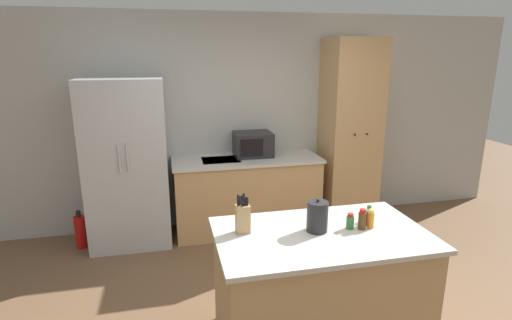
{
  "coord_description": "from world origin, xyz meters",
  "views": [
    {
      "loc": [
        -0.95,
        -2.52,
        2.13
      ],
      "look_at": [
        -0.06,
        1.4,
        1.05
      ],
      "focal_mm": 28.0,
      "sensor_mm": 36.0,
      "label": 1
    }
  ],
  "objects_px": {
    "knife_block": "(243,218)",
    "spice_bottle_short_red": "(362,220)",
    "spice_bottle_tall_dark": "(368,218)",
    "spice_bottle_green_herb": "(350,222)",
    "pantry_cabinet": "(349,133)",
    "spice_bottle_pale_salt": "(371,219)",
    "spice_bottle_amber_oil": "(369,213)",
    "refrigerator": "(127,164)",
    "microwave": "(253,144)",
    "fire_extinguisher": "(80,231)",
    "kettle": "(317,216)"
  },
  "relations": [
    {
      "from": "knife_block",
      "to": "spice_bottle_short_red",
      "type": "bearing_deg",
      "value": -8.78
    },
    {
      "from": "spice_bottle_tall_dark",
      "to": "spice_bottle_green_herb",
      "type": "height_order",
      "value": "spice_bottle_green_herb"
    },
    {
      "from": "pantry_cabinet",
      "to": "spice_bottle_pale_salt",
      "type": "xyz_separation_m",
      "value": [
        -0.83,
        -2.1,
        -0.19
      ]
    },
    {
      "from": "pantry_cabinet",
      "to": "spice_bottle_amber_oil",
      "type": "bearing_deg",
      "value": -111.37
    },
    {
      "from": "spice_bottle_tall_dark",
      "to": "spice_bottle_amber_oil",
      "type": "distance_m",
      "value": 0.08
    },
    {
      "from": "spice_bottle_pale_salt",
      "to": "spice_bottle_green_herb",
      "type": "bearing_deg",
      "value": 170.3
    },
    {
      "from": "refrigerator",
      "to": "microwave",
      "type": "bearing_deg",
      "value": 4.87
    },
    {
      "from": "spice_bottle_green_herb",
      "to": "spice_bottle_short_red",
      "type": "bearing_deg",
      "value": -16.59
    },
    {
      "from": "fire_extinguisher",
      "to": "pantry_cabinet",
      "type": "bearing_deg",
      "value": 1.37
    },
    {
      "from": "spice_bottle_pale_salt",
      "to": "refrigerator",
      "type": "bearing_deg",
      "value": 132.05
    },
    {
      "from": "fire_extinguisher",
      "to": "refrigerator",
      "type": "bearing_deg",
      "value": 3.75
    },
    {
      "from": "refrigerator",
      "to": "spice_bottle_pale_salt",
      "type": "bearing_deg",
      "value": -47.95
    },
    {
      "from": "knife_block",
      "to": "spice_bottle_pale_salt",
      "type": "xyz_separation_m",
      "value": [
        0.92,
        -0.13,
        -0.04
      ]
    },
    {
      "from": "spice_bottle_green_herb",
      "to": "spice_bottle_pale_salt",
      "type": "height_order",
      "value": "spice_bottle_pale_salt"
    },
    {
      "from": "refrigerator",
      "to": "spice_bottle_green_herb",
      "type": "relative_size",
      "value": 16.11
    },
    {
      "from": "microwave",
      "to": "spice_bottle_amber_oil",
      "type": "relative_size",
      "value": 3.82
    },
    {
      "from": "refrigerator",
      "to": "spice_bottle_tall_dark",
      "type": "distance_m",
      "value": 2.74
    },
    {
      "from": "spice_bottle_pale_salt",
      "to": "pantry_cabinet",
      "type": "bearing_deg",
      "value": 68.54
    },
    {
      "from": "spice_bottle_tall_dark",
      "to": "spice_bottle_green_herb",
      "type": "distance_m",
      "value": 0.17
    },
    {
      "from": "spice_bottle_green_herb",
      "to": "fire_extinguisher",
      "type": "relative_size",
      "value": 0.27
    },
    {
      "from": "microwave",
      "to": "spice_bottle_pale_salt",
      "type": "relative_size",
      "value": 3.11
    },
    {
      "from": "pantry_cabinet",
      "to": "microwave",
      "type": "xyz_separation_m",
      "value": [
        -1.22,
        0.08,
        -0.1
      ]
    },
    {
      "from": "spice_bottle_short_red",
      "to": "spice_bottle_tall_dark",
      "type": "bearing_deg",
      "value": 37.03
    },
    {
      "from": "spice_bottle_tall_dark",
      "to": "spice_bottle_short_red",
      "type": "xyz_separation_m",
      "value": [
        -0.08,
        -0.06,
        0.02
      ]
    },
    {
      "from": "fire_extinguisher",
      "to": "spice_bottle_pale_salt",
      "type": "bearing_deg",
      "value": -39.91
    },
    {
      "from": "knife_block",
      "to": "spice_bottle_pale_salt",
      "type": "relative_size",
      "value": 2.05
    },
    {
      "from": "microwave",
      "to": "spice_bottle_pale_salt",
      "type": "bearing_deg",
      "value": -79.73
    },
    {
      "from": "refrigerator",
      "to": "fire_extinguisher",
      "type": "xyz_separation_m",
      "value": [
        -0.56,
        -0.04,
        -0.74
      ]
    },
    {
      "from": "kettle",
      "to": "spice_bottle_green_herb",
      "type": "bearing_deg",
      "value": -3.53
    },
    {
      "from": "spice_bottle_green_herb",
      "to": "spice_bottle_amber_oil",
      "type": "bearing_deg",
      "value": 27.88
    },
    {
      "from": "microwave",
      "to": "fire_extinguisher",
      "type": "bearing_deg",
      "value": -175.44
    },
    {
      "from": "spice_bottle_amber_oil",
      "to": "microwave",
      "type": "bearing_deg",
      "value": 102.46
    },
    {
      "from": "kettle",
      "to": "refrigerator",
      "type": "bearing_deg",
      "value": 125.86
    },
    {
      "from": "spice_bottle_tall_dark",
      "to": "spice_bottle_amber_oil",
      "type": "relative_size",
      "value": 0.9
    },
    {
      "from": "refrigerator",
      "to": "spice_bottle_amber_oil",
      "type": "distance_m",
      "value": 2.72
    },
    {
      "from": "spice_bottle_short_red",
      "to": "spice_bottle_green_herb",
      "type": "xyz_separation_m",
      "value": [
        -0.08,
        0.02,
        -0.02
      ]
    },
    {
      "from": "spice_bottle_amber_oil",
      "to": "pantry_cabinet",
      "type": "bearing_deg",
      "value": 68.63
    },
    {
      "from": "spice_bottle_tall_dark",
      "to": "spice_bottle_pale_salt",
      "type": "relative_size",
      "value": 0.73
    },
    {
      "from": "spice_bottle_tall_dark",
      "to": "spice_bottle_amber_oil",
      "type": "xyz_separation_m",
      "value": [
        0.04,
        0.07,
        0.01
      ]
    },
    {
      "from": "refrigerator",
      "to": "spice_bottle_amber_oil",
      "type": "relative_size",
      "value": 15.93
    },
    {
      "from": "refrigerator",
      "to": "kettle",
      "type": "height_order",
      "value": "refrigerator"
    },
    {
      "from": "spice_bottle_tall_dark",
      "to": "spice_bottle_short_red",
      "type": "relative_size",
      "value": 0.69
    },
    {
      "from": "spice_bottle_green_herb",
      "to": "kettle",
      "type": "xyz_separation_m",
      "value": [
        -0.25,
        0.02,
        0.06
      ]
    },
    {
      "from": "refrigerator",
      "to": "fire_extinguisher",
      "type": "height_order",
      "value": "refrigerator"
    },
    {
      "from": "spice_bottle_amber_oil",
      "to": "spice_bottle_pale_salt",
      "type": "xyz_separation_m",
      "value": [
        -0.06,
        -0.14,
        0.01
      ]
    },
    {
      "from": "microwave",
      "to": "spice_bottle_amber_oil",
      "type": "height_order",
      "value": "microwave"
    },
    {
      "from": "spice_bottle_short_red",
      "to": "spice_bottle_green_herb",
      "type": "height_order",
      "value": "spice_bottle_short_red"
    },
    {
      "from": "spice_bottle_amber_oil",
      "to": "spice_bottle_tall_dark",
      "type": "bearing_deg",
      "value": -121.27
    },
    {
      "from": "pantry_cabinet",
      "to": "spice_bottle_short_red",
      "type": "relative_size",
      "value": 15.09
    },
    {
      "from": "pantry_cabinet",
      "to": "spice_bottle_tall_dark",
      "type": "bearing_deg",
      "value": -111.74
    }
  ]
}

